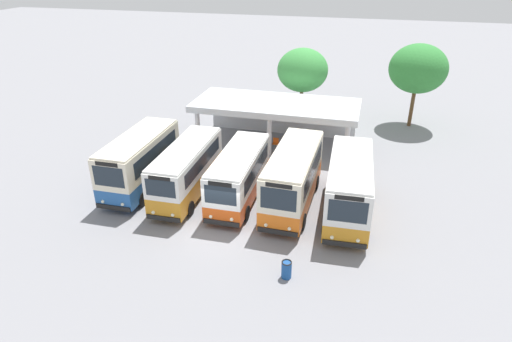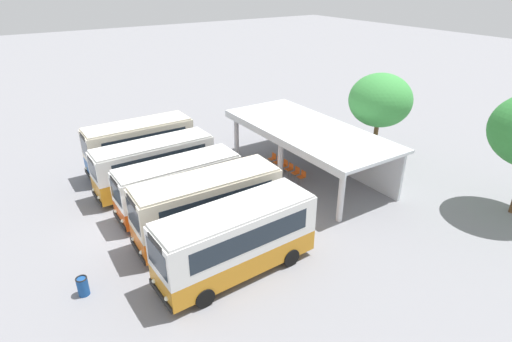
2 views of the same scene
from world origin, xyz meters
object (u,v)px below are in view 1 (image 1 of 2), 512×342
waiting_chair_fourth_seat (267,141)px  waiting_chair_far_end_seat (284,143)px  waiting_chair_fifth_seat (276,142)px  litter_bin_apron (286,269)px  city_bus_second_in_row (187,169)px  waiting_chair_middle_seat (259,140)px  city_bus_middle_cream (239,174)px  city_bus_fourth_amber (293,176)px  waiting_chair_second_from_end (250,140)px  city_bus_fifth_blue (349,186)px  waiting_chair_end_by_column (242,139)px  city_bus_nearest_orange (140,160)px

waiting_chair_fourth_seat → waiting_chair_far_end_seat: 1.38m
waiting_chair_fifth_seat → litter_bin_apron: litter_bin_apron is taller
city_bus_second_in_row → waiting_chair_middle_seat: bearing=74.5°
city_bus_middle_cream → waiting_chair_fourth_seat: 8.28m
city_bus_middle_cream → city_bus_fourth_amber: 3.27m
waiting_chair_second_from_end → waiting_chair_fifth_seat: same height
waiting_chair_fifth_seat → waiting_chair_far_end_seat: size_ratio=1.00×
city_bus_fourth_amber → waiting_chair_second_from_end: size_ratio=9.02×
waiting_chair_middle_seat → city_bus_fifth_blue: bearing=-48.1°
litter_bin_apron → city_bus_middle_cream: bearing=123.5°
waiting_chair_fourth_seat → waiting_chair_fifth_seat: (0.69, 0.01, 0.00)m
waiting_chair_end_by_column → waiting_chair_fourth_seat: (2.07, -0.03, 0.00)m
city_bus_fourth_amber → waiting_chair_fourth_seat: size_ratio=9.02×
city_bus_fourth_amber → waiting_chair_end_by_column: size_ratio=9.02×
waiting_chair_fifth_seat → litter_bin_apron: bearing=-75.5°
waiting_chair_middle_seat → waiting_chair_second_from_end: bearing=-174.5°
city_bus_second_in_row → waiting_chair_middle_seat: (2.34, 8.48, -1.27)m
waiting_chair_second_from_end → waiting_chair_end_by_column: bearing=176.4°
city_bus_fifth_blue → waiting_chair_end_by_column: (-8.82, 8.26, -1.35)m
city_bus_middle_cream → city_bus_fifth_blue: (6.52, -0.04, 0.14)m
city_bus_nearest_orange → city_bus_fourth_amber: city_bus_nearest_orange is taller
city_bus_fourth_amber → litter_bin_apron: size_ratio=8.62×
city_bus_nearest_orange → city_bus_fifth_blue: 13.04m
city_bus_fourth_amber → waiting_chair_end_by_column: (-5.56, 8.01, -1.40)m
city_bus_second_in_row → city_bus_nearest_orange: bearing=176.8°
city_bus_middle_cream → litter_bin_apron: city_bus_middle_cream is taller
waiting_chair_end_by_column → city_bus_fourth_amber: bearing=-55.3°
waiting_chair_far_end_seat → litter_bin_apron: (3.08, -14.57, -0.07)m
city_bus_middle_cream → waiting_chair_middle_seat: city_bus_middle_cream is taller
waiting_chair_middle_seat → litter_bin_apron: (5.15, -14.64, -0.07)m
city_bus_fourth_amber → city_bus_nearest_orange: bearing=-178.5°
waiting_chair_fourth_seat → waiting_chair_middle_seat: bearing=175.6°
city_bus_fifth_blue → litter_bin_apron: (-2.29, -6.36, -1.42)m
city_bus_second_in_row → city_bus_fifth_blue: size_ratio=0.99×
waiting_chair_second_from_end → waiting_chair_far_end_seat: bearing=-0.0°
city_bus_middle_cream → city_bus_second_in_row: bearing=-175.8°
city_bus_second_in_row → waiting_chair_second_from_end: city_bus_second_in_row is taller
waiting_chair_fifth_seat → waiting_chair_far_end_seat: same height
city_bus_middle_cream → city_bus_fifth_blue: city_bus_fifth_blue is taller
waiting_chair_end_by_column → waiting_chair_middle_seat: same height
city_bus_middle_cream → waiting_chair_fourth_seat: size_ratio=8.42×
waiting_chair_middle_seat → waiting_chair_fourth_seat: size_ratio=1.00×
city_bus_middle_cream → litter_bin_apron: 7.78m
waiting_chair_end_by_column → city_bus_second_in_row: bearing=-96.5°
city_bus_middle_cream → waiting_chair_second_from_end: 8.42m
city_bus_middle_cream → waiting_chair_fifth_seat: city_bus_middle_cream is taller
city_bus_second_in_row → city_bus_fourth_amber: city_bus_fourth_amber is taller
city_bus_fourth_amber → waiting_chair_fifth_seat: size_ratio=9.02×
waiting_chair_far_end_seat → city_bus_fourth_amber: bearing=-75.2°
waiting_chair_end_by_column → waiting_chair_far_end_seat: 3.45m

